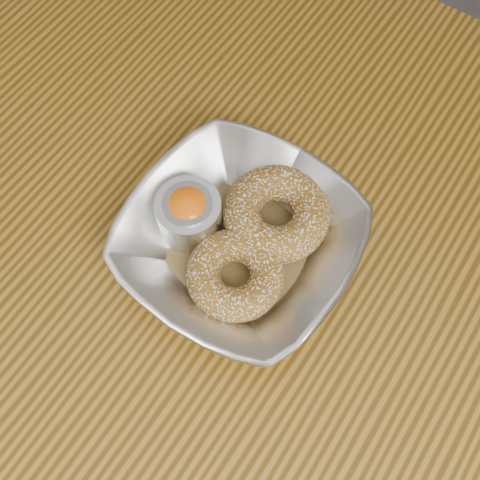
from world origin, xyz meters
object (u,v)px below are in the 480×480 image
Objects in this scene: donut_back at (276,214)px; ramekin at (189,214)px; table at (276,300)px; donut_front at (235,274)px; serving_bowl at (240,242)px.

donut_back is 0.08m from ramekin.
table is 11.77× the size of donut_back.
donut_back is at bearing 91.41° from donut_front.
table is at bearing 11.67° from serving_bowl.
donut_front is at bearing -63.76° from serving_bowl.
donut_front is (0.01, -0.03, -0.00)m from serving_bowl.
ramekin is at bearing -171.18° from table.
serving_bowl is 0.05m from ramekin.
ramekin reaches higher than serving_bowl.
ramekin is at bearing -143.48° from donut_back.
donut_back is (0.01, 0.04, 0.00)m from serving_bowl.
table is at bearing -48.31° from donut_back.
table is 19.51× the size of ramekin.
ramekin reaches higher than donut_front.
ramekin is (-0.07, 0.02, 0.01)m from donut_front.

